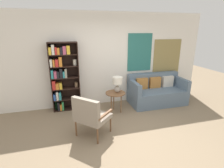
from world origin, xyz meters
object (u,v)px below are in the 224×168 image
table_lamp (117,83)px  couch (156,92)px  bookshelf (62,75)px  side_table (115,95)px  armchair (90,114)px

table_lamp → couch: bearing=11.5°
bookshelf → side_table: size_ratio=3.31×
bookshelf → armchair: size_ratio=2.09×
armchair → side_table: 1.30m
couch → side_table: (-1.42, -0.30, 0.17)m
bookshelf → couch: 2.88m
bookshelf → table_lamp: 1.54m
bookshelf → armchair: (0.52, -1.54, -0.50)m
bookshelf → table_lamp: size_ratio=4.43×
couch → side_table: size_ratio=2.93×
couch → table_lamp: table_lamp is taller
table_lamp → side_table: bearing=-163.0°
couch → table_lamp: (-1.36, -0.28, 0.50)m
side_table → table_lamp: table_lamp is taller
bookshelf → table_lamp: bearing=-20.8°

